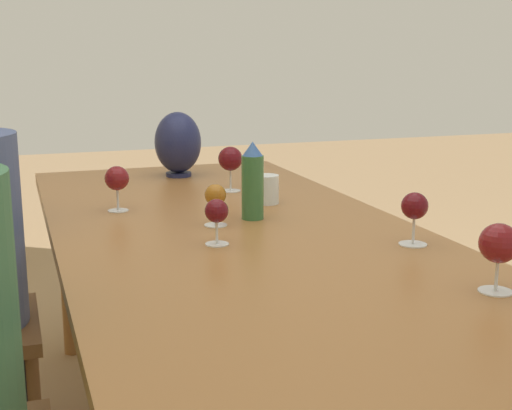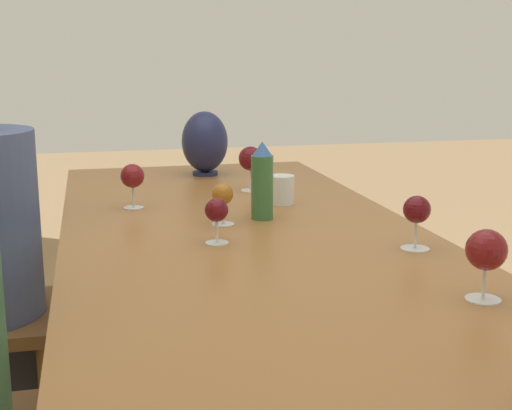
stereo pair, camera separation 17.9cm
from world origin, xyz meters
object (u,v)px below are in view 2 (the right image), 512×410
Objects in this scene: water_bottle at (262,182)px; wine_glass_2 at (223,196)px; water_tumbler at (282,190)px; wine_glass_3 at (417,211)px; vase at (205,142)px; wine_glass_5 at (486,251)px; wine_glass_6 at (251,159)px; wine_glass_4 at (217,212)px; wine_glass_1 at (132,177)px.

water_bottle is 0.14m from wine_glass_2.
water_tumbler is 0.68× the size of wine_glass_3.
vase reaches higher than wine_glass_5.
wine_glass_2 is 0.55m from wine_glass_3.
wine_glass_5 is at bearing -170.37° from wine_glass_6.
wine_glass_3 is at bearing -109.30° from wine_glass_4.
vase is at bearing 16.13° from wine_glass_6.
wine_glass_3 is (-0.40, -0.29, -0.01)m from water_bottle.
water_bottle is at bearing 149.65° from water_tumbler.
wine_glass_5 reaches higher than wine_glass_4.
wine_glass_2 and wine_glass_4 have the same top height.
water_tumbler is at bearing -167.82° from wine_glass_6.
vase is 2.12× the size of wine_glass_4.
wine_glass_6 is at bearing -8.22° from water_bottle.
water_bottle is 0.81m from wine_glass_5.
water_bottle is at bearing -36.64° from wine_glass_4.
wine_glass_4 is at bearing -158.96° from wine_glass_1.
wine_glass_3 is 0.37m from wine_glass_5.
wine_glass_3 is 0.94× the size of wine_glass_5.
water_bottle reaches higher than water_tumbler.
water_tumbler is 0.59× the size of wine_glass_6.
wine_glass_6 is at bearing 9.63° from wine_glass_5.
water_tumbler is 0.37× the size of vase.
wine_glass_6 reaches higher than wine_glass_4.
wine_glass_1 is at bearing 21.04° from wine_glass_4.
wine_glass_6 is (0.65, -0.24, 0.03)m from wine_glass_4.
water_bottle is 0.42m from wine_glass_6.
wine_glass_4 is at bearing 172.42° from vase.
water_tumbler is 0.33m from wine_glass_2.
wine_glass_5 reaches higher than wine_glass_2.
wine_glass_4 is (-0.19, 0.05, -0.00)m from wine_glass_2.
wine_glass_6 is at bearing -21.92° from wine_glass_2.
vase is at bearing -5.76° from wine_glass_2.
wine_glass_3 is 0.85m from wine_glass_6.
wine_glass_3 is 0.50m from wine_glass_4.
vase reaches higher than wine_glass_2.
wine_glass_1 is at bearing 45.75° from wine_glass_3.
wine_glass_5 reaches higher than water_tumbler.
vase is (0.58, 0.15, 0.08)m from water_tumbler.
wine_glass_5 is (-1.00, -0.62, 0.00)m from wine_glass_1.
wine_glass_1 is 0.50m from wine_glass_4.
vase is at bearing 14.60° from water_tumbler.
water_bottle is 1.91× the size of wine_glass_2.
wine_glass_2 is at bearing 109.82° from water_bottle.
wine_glass_1 is 0.45m from wine_glass_6.
vase reaches higher than wine_glass_6.
wine_glass_1 is (0.04, 0.46, 0.05)m from water_tumbler.
vase is 1.74× the size of wine_glass_5.
wine_glass_5 reaches higher than wine_glass_1.
water_tumbler is 0.64× the size of wine_glass_5.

